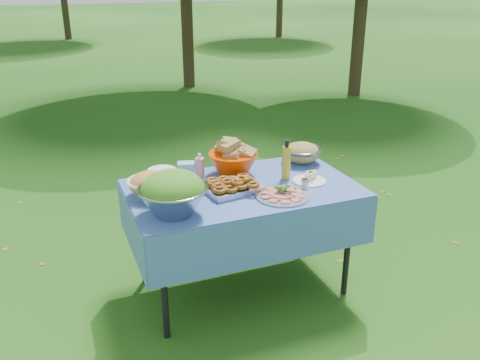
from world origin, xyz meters
The scene contains 14 objects.
ground centered at (0.00, 0.00, 0.00)m, with size 80.00×80.00×0.00m, color black.
picnic_table centered at (0.00, 0.00, 0.38)m, with size 1.46×0.86×0.76m, color #75ACE2.
salad_bowl centered at (-0.51, -0.22, 0.89)m, with size 0.40×0.40×0.26m, color #96989D, non-canonical shape.
pasta_bowl_white centered at (-0.58, 0.09, 0.84)m, with size 0.27×0.27×0.15m, color white, non-canonical shape.
plate_stack centered at (-0.45, 0.32, 0.80)m, with size 0.19×0.19×0.07m, color white.
wipes_box centered at (-0.29, 0.31, 0.81)m, with size 0.11×0.08×0.10m, color #8CC7DE.
sanitizer_bottle centered at (-0.21, 0.26, 0.85)m, with size 0.06×0.06×0.17m, color pink.
bread_bowl centered at (0.03, 0.25, 0.87)m, with size 0.34×0.34×0.23m, color #F74200, non-canonical shape.
pasta_bowl_steel centered at (0.58, 0.28, 0.83)m, with size 0.28×0.28×0.15m, color #96989D, non-canonical shape.
fried_tray centered at (-0.09, -0.04, 0.80)m, with size 0.33×0.23×0.08m, color silver.
charcuterie_platter centered at (0.17, -0.23, 0.80)m, with size 0.34×0.34×0.08m, color #B0B4B7.
oil_bottle centered at (0.32, 0.03, 0.90)m, with size 0.06×0.06×0.27m, color gold.
cheese_plate centered at (0.44, -0.07, 0.79)m, with size 0.22×0.22×0.06m, color white.
shaker centered at (0.35, -0.18, 0.80)m, with size 0.04×0.04×0.07m, color silver.
Camera 1 is at (-1.13, -2.80, 2.03)m, focal length 38.00 mm.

